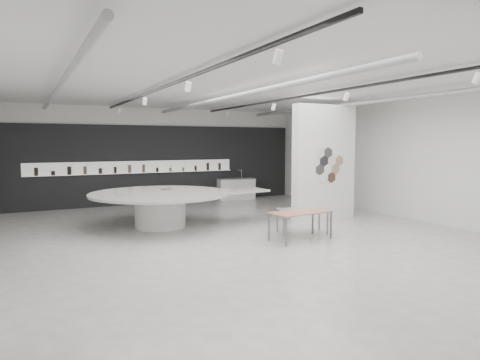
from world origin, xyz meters
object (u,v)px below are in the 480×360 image
partition_column (324,163)px  sample_table_wood (300,214)px  sample_table_stone (302,211)px  display_island (163,204)px  kitchen_counter (236,189)px

partition_column → sample_table_wood: size_ratio=2.28×
sample_table_stone → sample_table_wood: bearing=-128.9°
partition_column → display_island: 5.14m
kitchen_counter → display_island: bearing=-128.2°
partition_column → sample_table_stone: size_ratio=2.56×
sample_table_stone → kitchen_counter: kitchen_counter is taller
kitchen_counter → sample_table_wood: bearing=-97.1°
display_island → sample_table_stone: display_island is taller
partition_column → sample_table_stone: 2.64m
display_island → sample_table_wood: (2.56, -3.15, -0.00)m
display_island → sample_table_wood: bearing=-56.0°
display_island → kitchen_counter: 6.35m
display_island → partition_column: bearing=-17.6°
partition_column → display_island: bearing=167.5°
sample_table_wood → sample_table_stone: 0.78m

